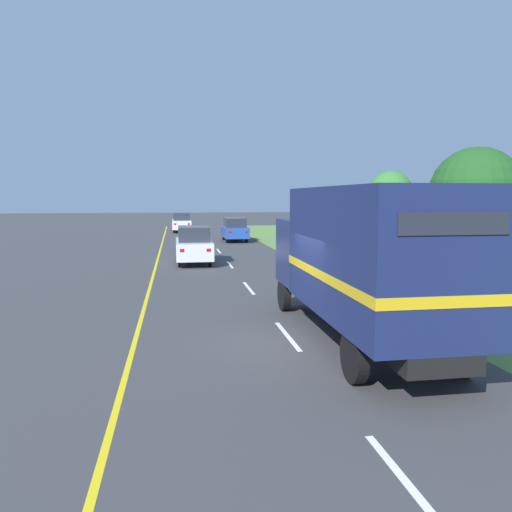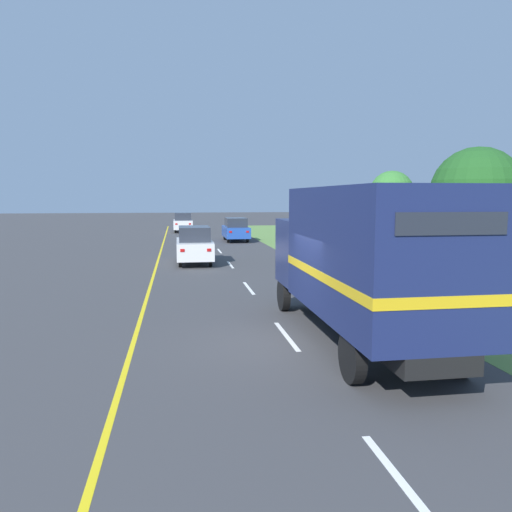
{
  "view_description": "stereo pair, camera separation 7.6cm",
  "coord_description": "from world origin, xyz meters",
  "px_view_note": "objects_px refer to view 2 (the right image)",
  "views": [
    {
      "loc": [
        -2.69,
        -11.19,
        3.42
      ],
      "look_at": [
        0.3,
        7.32,
        1.2
      ],
      "focal_mm": 35.0,
      "sensor_mm": 36.0,
      "label": 1
    },
    {
      "loc": [
        -2.62,
        -11.2,
        3.42
      ],
      "look_at": [
        0.3,
        7.32,
        1.2
      ],
      "focal_mm": 35.0,
      "sensor_mm": 36.0,
      "label": 2
    }
  ],
  "objects_px": {
    "lead_car_white_ahead": "(183,222)",
    "roadside_tree_mid": "(392,193)",
    "lead_car_blue_ahead": "(236,229)",
    "highway_sign": "(425,238)",
    "lead_car_white": "(194,245)",
    "horse_trailer_truck": "(363,258)",
    "roadside_tree_near": "(476,192)"
  },
  "relations": [
    {
      "from": "lead_car_white",
      "to": "lead_car_blue_ahead",
      "type": "bearing_deg",
      "value": 74.06
    },
    {
      "from": "lead_car_blue_ahead",
      "to": "roadside_tree_near",
      "type": "distance_m",
      "value": 18.64
    },
    {
      "from": "lead_car_blue_ahead",
      "to": "roadside_tree_near",
      "type": "relative_size",
      "value": 0.73
    },
    {
      "from": "lead_car_white_ahead",
      "to": "highway_sign",
      "type": "distance_m",
      "value": 32.62
    },
    {
      "from": "horse_trailer_truck",
      "to": "highway_sign",
      "type": "xyz_separation_m",
      "value": [
        5.26,
        7.14,
        -0.19
      ]
    },
    {
      "from": "horse_trailer_truck",
      "to": "highway_sign",
      "type": "relative_size",
      "value": 2.86
    },
    {
      "from": "lead_car_blue_ahead",
      "to": "horse_trailer_truck",
      "type": "bearing_deg",
      "value": -90.53
    },
    {
      "from": "lead_car_blue_ahead",
      "to": "roadside_tree_mid",
      "type": "distance_m",
      "value": 12.37
    },
    {
      "from": "horse_trailer_truck",
      "to": "lead_car_white_ahead",
      "type": "relative_size",
      "value": 1.89
    },
    {
      "from": "roadside_tree_near",
      "to": "lead_car_blue_ahead",
      "type": "bearing_deg",
      "value": 124.73
    },
    {
      "from": "highway_sign",
      "to": "roadside_tree_mid",
      "type": "relative_size",
      "value": 0.55
    },
    {
      "from": "lead_car_blue_ahead",
      "to": "lead_car_white_ahead",
      "type": "distance_m",
      "value": 11.58
    },
    {
      "from": "horse_trailer_truck",
      "to": "lead_car_white",
      "type": "distance_m",
      "value": 15.3
    },
    {
      "from": "highway_sign",
      "to": "roadside_tree_mid",
      "type": "distance_m",
      "value": 13.64
    },
    {
      "from": "horse_trailer_truck",
      "to": "lead_car_white",
      "type": "height_order",
      "value": "horse_trailer_truck"
    },
    {
      "from": "roadside_tree_mid",
      "to": "lead_car_white",
      "type": "bearing_deg",
      "value": -158.64
    },
    {
      "from": "roadside_tree_near",
      "to": "lead_car_white_ahead",
      "type": "bearing_deg",
      "value": 119.03
    },
    {
      "from": "highway_sign",
      "to": "roadside_tree_near",
      "type": "distance_m",
      "value": 7.87
    },
    {
      "from": "lead_car_blue_ahead",
      "to": "highway_sign",
      "type": "height_order",
      "value": "highway_sign"
    },
    {
      "from": "lead_car_white",
      "to": "lead_car_blue_ahead",
      "type": "distance_m",
      "value": 13.23
    },
    {
      "from": "horse_trailer_truck",
      "to": "lead_car_blue_ahead",
      "type": "distance_m",
      "value": 27.64
    },
    {
      "from": "lead_car_white_ahead",
      "to": "highway_sign",
      "type": "height_order",
      "value": "highway_sign"
    },
    {
      "from": "lead_car_white_ahead",
      "to": "roadside_tree_mid",
      "type": "relative_size",
      "value": 0.84
    },
    {
      "from": "lead_car_blue_ahead",
      "to": "highway_sign",
      "type": "xyz_separation_m",
      "value": [
        5.0,
        -20.48,
        0.9
      ]
    },
    {
      "from": "lead_car_white_ahead",
      "to": "roadside_tree_near",
      "type": "bearing_deg",
      "value": -60.97
    },
    {
      "from": "lead_car_blue_ahead",
      "to": "highway_sign",
      "type": "bearing_deg",
      "value": -76.27
    },
    {
      "from": "highway_sign",
      "to": "roadside_tree_mid",
      "type": "xyz_separation_m",
      "value": [
        4.31,
        12.81,
        1.84
      ]
    },
    {
      "from": "lead_car_white_ahead",
      "to": "roadside_tree_mid",
      "type": "bearing_deg",
      "value": -54.44
    },
    {
      "from": "lead_car_white",
      "to": "roadside_tree_mid",
      "type": "height_order",
      "value": "roadside_tree_mid"
    },
    {
      "from": "horse_trailer_truck",
      "to": "highway_sign",
      "type": "height_order",
      "value": "horse_trailer_truck"
    },
    {
      "from": "horse_trailer_truck",
      "to": "lead_car_white_ahead",
      "type": "distance_m",
      "value": 38.69
    },
    {
      "from": "lead_car_white_ahead",
      "to": "roadside_tree_mid",
      "type": "height_order",
      "value": "roadside_tree_mid"
    }
  ]
}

